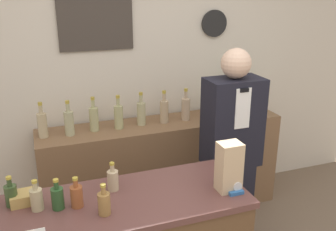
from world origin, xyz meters
The scene contains 22 objects.
back_wall centered at (0.00, 2.00, 1.36)m, with size 5.20×0.09×2.70m.
back_shelf centered at (0.23, 1.71, 0.46)m, with size 2.22×0.45×0.91m.
shopkeeper centered at (0.54, 1.02, 0.83)m, with size 0.42×0.27×1.67m.
potted_plant centered at (1.08, 1.68, 1.10)m, with size 0.26×0.26×0.36m.
paper_bag centered at (0.18, 0.42, 1.10)m, with size 0.13×0.11×0.30m.
tape_dispenser centered at (0.20, 0.37, 0.97)m, with size 0.09×0.06×0.07m.
gift_box centered at (-0.96, 0.68, 0.98)m, with size 0.13×0.12×0.06m.
counter_bottle_0 centered at (-1.01, 0.67, 1.01)m, with size 0.07×0.07×0.18m.
counter_bottle_1 centered at (-0.88, 0.58, 1.01)m, with size 0.07×0.07×0.18m.
counter_bottle_2 centered at (-0.78, 0.56, 1.01)m, with size 0.07×0.07×0.18m.
counter_bottle_3 centered at (-0.68, 0.54, 1.01)m, with size 0.07×0.07×0.18m.
counter_bottle_4 centered at (-0.55, 0.42, 1.01)m, with size 0.07×0.07×0.18m.
counter_bottle_5 centered at (-0.46, 0.65, 1.01)m, with size 0.07×0.07×0.18m.
shelf_bottle_0 centered at (-0.81, 1.72, 1.02)m, with size 0.08×0.08×0.30m.
shelf_bottle_1 centered at (-0.60, 1.70, 1.02)m, with size 0.08×0.08×0.30m.
shelf_bottle_2 centered at (-0.39, 1.73, 1.02)m, with size 0.08×0.08×0.30m.
shelf_bottle_3 centered at (-0.18, 1.71, 1.02)m, with size 0.08×0.08×0.30m.
shelf_bottle_4 centered at (0.03, 1.73, 1.02)m, with size 0.08×0.08×0.30m.
shelf_bottle_5 centered at (0.24, 1.71, 1.02)m, with size 0.08×0.08×0.30m.
shelf_bottle_6 centered at (0.45, 1.71, 1.02)m, with size 0.08×0.08×0.30m.
shelf_bottle_7 centered at (0.66, 1.72, 1.02)m, with size 0.08×0.08×0.30m.
shelf_bottle_8 centered at (0.86, 1.72, 1.02)m, with size 0.08×0.08×0.30m.
Camera 1 is at (-0.82, -1.29, 2.09)m, focal length 40.00 mm.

